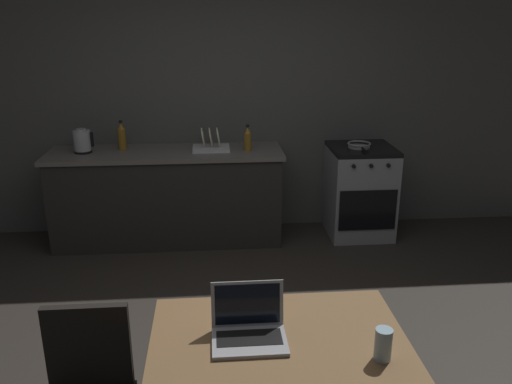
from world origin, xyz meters
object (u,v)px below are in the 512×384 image
Objects in this scene: laptop at (249,329)px; bottle_b at (122,136)px; stove_oven at (360,191)px; frying_pan at (359,145)px; drinking_glass at (383,344)px; dining_table at (279,358)px; dish_rack at (211,145)px; bottle at (248,139)px; electric_kettle at (82,141)px.

laptop is 1.17× the size of bottle_b.
stove_oven is 3.24× the size of bottle_b.
frying_pan is 2.22m from bottle_b.
drinking_glass is at bearing -103.49° from frying_pan.
laptop is 2.31× the size of drinking_glass.
bottle_b reaches higher than dining_table.
bottle_b is (-0.82, 0.08, 0.08)m from dish_rack.
drinking_glass is at bearing -5.46° from laptop.
dining_table is 2.89m from dish_rack.
bottle reaches higher than dining_table.
stove_oven is at bearing 75.95° from drinking_glass.
dish_rack reaches higher than frying_pan.
dining_table is 3.22m from electric_kettle.
laptop is at bearing -87.00° from dish_rack.
stove_oven is at bearing -2.09° from bottle_b.
dish_rack reaches higher than drinking_glass.
dining_table is 2.82× the size of frying_pan.
bottle_b reaches higher than stove_oven.
bottle_b is at bearing 110.46° from dining_table.
frying_pan is (2.56, -0.03, -0.08)m from electric_kettle.
electric_kettle reaches higher than drinking_glass.
electric_kettle is at bearing -166.81° from bottle_b.
bottle_b is at bearing 115.87° from drinking_glass.
stove_oven is at bearing 35.91° from frying_pan.
bottle_b is (-1.16, 0.13, 0.02)m from bottle.
laptop is 3.07m from bottle_b.
stove_oven is at bearing -0.05° from electric_kettle.
laptop is 1.46× the size of electric_kettle.
electric_kettle is at bearing 179.33° from frying_pan.
frying_pan is 3.07m from drinking_glass.
electric_kettle reaches higher than dining_table.
electric_kettle is at bearing 180.00° from dish_rack.
drinking_glass is 3.09m from dish_rack.
dining_table is 8.05× the size of drinking_glass.
bottle_b reaches higher than bottle.
dish_rack is 0.83m from bottle_b.
dish_rack reaches higher than laptop.
bottle reaches higher than stove_oven.
dining_table is at bearing -2.34° from laptop.
electric_kettle reaches higher than dish_rack.
frying_pan is 1.40m from dish_rack.
stove_oven is 3.09m from dining_table.
bottle_b is at bearing 177.91° from stove_oven.
bottle_b is at bearing 13.19° from electric_kettle.
laptop is at bearing 163.37° from dining_table.
electric_kettle reaches higher than laptop.
stove_oven is 6.38× the size of drinking_glass.
bottle is at bearing -6.41° from bottle_b.
dining_table is at bearing -91.21° from bottle.
bottle_b is at bearing 177.16° from frying_pan.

